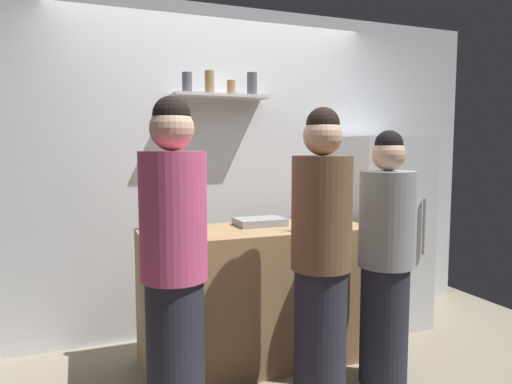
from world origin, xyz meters
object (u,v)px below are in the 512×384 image
at_px(wine_bottle_dark_glass, 202,212).
at_px(person_grey_hoodie, 386,261).
at_px(wine_bottle_pale_glass, 309,216).
at_px(wine_bottle_amber_glass, 325,214).
at_px(utensil_holder, 194,225).
at_px(refrigerator, 379,231).
at_px(person_brown_jacket, 321,261).
at_px(water_bottle_plastic, 151,214).
at_px(person_pink_top, 174,270).
at_px(baking_pan, 260,222).

relative_size(wine_bottle_dark_glass, person_grey_hoodie, 0.17).
bearing_deg(wine_bottle_pale_glass, wine_bottle_amber_glass, 14.94).
bearing_deg(person_grey_hoodie, utensil_holder, -123.70).
xyz_separation_m(refrigerator, person_brown_jacket, (-1.09, -0.96, 0.06)).
distance_m(person_brown_jacket, person_grey_hoodie, 0.52).
xyz_separation_m(wine_bottle_pale_glass, water_bottle_plastic, (-0.96, 0.46, -0.00)).
xyz_separation_m(wine_bottle_pale_glass, person_pink_top, (-0.97, -0.37, -0.18)).
height_order(person_pink_top, person_grey_hoodie, person_pink_top).
height_order(wine_bottle_amber_glass, person_grey_hoodie, person_grey_hoodie).
xyz_separation_m(baking_pan, wine_bottle_pale_glass, (0.21, -0.36, 0.08)).
relative_size(utensil_holder, wine_bottle_amber_glass, 0.76).
relative_size(water_bottle_plastic, person_brown_jacket, 0.14).
xyz_separation_m(refrigerator, utensil_holder, (-1.68, -0.36, 0.21)).
bearing_deg(person_brown_jacket, person_pink_top, -153.22).
height_order(water_bottle_plastic, person_brown_jacket, person_brown_jacket).
distance_m(baking_pan, utensil_holder, 0.55).
bearing_deg(baking_pan, water_bottle_plastic, 172.40).
xyz_separation_m(wine_bottle_amber_glass, person_pink_top, (-1.10, -0.41, -0.17)).
bearing_deg(wine_bottle_amber_glass, wine_bottle_dark_glass, 151.44).
height_order(wine_bottle_dark_glass, water_bottle_plastic, wine_bottle_dark_glass).
distance_m(utensil_holder, person_pink_top, 0.63).
relative_size(wine_bottle_pale_glass, wine_bottle_dark_glass, 1.06).
bearing_deg(water_bottle_plastic, person_grey_hoodie, -30.37).
bearing_deg(wine_bottle_pale_glass, person_brown_jacket, -108.65).
xyz_separation_m(utensil_holder, person_brown_jacket, (0.59, -0.60, -0.15)).
relative_size(wine_bottle_amber_glass, person_pink_top, 0.17).
height_order(refrigerator, person_grey_hoodie, person_grey_hoodie).
bearing_deg(person_brown_jacket, wine_bottle_pale_glass, 100.67).
relative_size(refrigerator, person_pink_top, 0.90).
height_order(wine_bottle_dark_glass, person_brown_jacket, person_brown_jacket).
distance_m(wine_bottle_pale_glass, person_grey_hoodie, 0.55).
height_order(wine_bottle_pale_glass, person_brown_jacket, person_brown_jacket).
distance_m(wine_bottle_dark_glass, person_pink_top, 0.91).
distance_m(baking_pan, person_pink_top, 1.06).
distance_m(baking_pan, water_bottle_plastic, 0.76).
height_order(wine_bottle_amber_glass, wine_bottle_dark_glass, wine_bottle_amber_glass).
xyz_separation_m(baking_pan, person_pink_top, (-0.76, -0.73, -0.09)).
distance_m(wine_bottle_pale_glass, wine_bottle_dark_glass, 0.75).
bearing_deg(water_bottle_plastic, wine_bottle_dark_glass, -2.87).
bearing_deg(utensil_holder, person_pink_top, -112.81).
relative_size(wine_bottle_pale_glass, person_pink_top, 0.16).
distance_m(wine_bottle_amber_glass, wine_bottle_dark_glass, 0.85).
height_order(wine_bottle_dark_glass, person_pink_top, person_pink_top).
height_order(refrigerator, water_bottle_plastic, refrigerator).
height_order(baking_pan, wine_bottle_pale_glass, wine_bottle_pale_glass).
xyz_separation_m(water_bottle_plastic, person_brown_jacket, (0.82, -0.87, -0.19)).
height_order(wine_bottle_amber_glass, water_bottle_plastic, wine_bottle_amber_glass).
xyz_separation_m(wine_bottle_amber_glass, person_brown_jacket, (-0.28, -0.45, -0.19)).
relative_size(utensil_holder, wine_bottle_pale_glass, 0.77).
bearing_deg(person_pink_top, water_bottle_plastic, 83.28).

